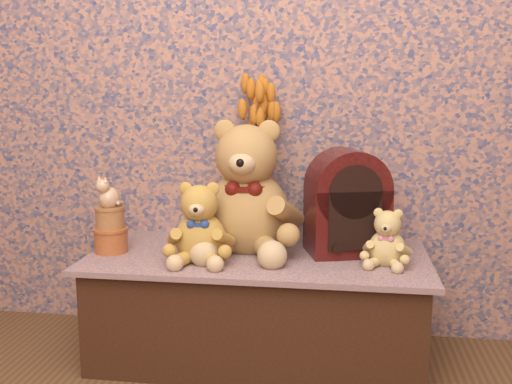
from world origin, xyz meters
TOP-DOWN VIEW (x-y plane):
  - display_shelf at (0.00, 1.22)m, footprint 1.23×0.58m
  - teddy_large at (-0.05, 1.28)m, footprint 0.41×0.49m
  - teddy_medium at (-0.19, 1.12)m, footprint 0.26×0.30m
  - teddy_small at (0.46, 1.16)m, footprint 0.20×0.23m
  - cathedral_radio at (0.32, 1.29)m, footprint 0.32×0.27m
  - ceramic_vase at (-0.02, 1.41)m, footprint 0.16×0.16m
  - dried_stalks at (-0.02, 1.41)m, footprint 0.28×0.28m
  - biscuit_tin_lower at (-0.54, 1.17)m, footprint 0.13×0.13m
  - biscuit_tin_upper at (-0.54, 1.17)m, footprint 0.13×0.13m
  - cat_figurine at (-0.54, 1.17)m, footprint 0.12×0.12m

SIDE VIEW (x-z plane):
  - display_shelf at x=0.00m, z-range 0.00..0.40m
  - biscuit_tin_lower at x=-0.54m, z-range 0.40..0.48m
  - ceramic_vase at x=-0.02m, z-range 0.40..0.60m
  - teddy_small at x=0.46m, z-range 0.40..0.61m
  - biscuit_tin_upper at x=-0.54m, z-range 0.48..0.57m
  - teddy_medium at x=-0.19m, z-range 0.40..0.70m
  - cathedral_radio at x=0.32m, z-range 0.40..0.78m
  - cat_figurine at x=-0.54m, z-range 0.57..0.69m
  - teddy_large at x=-0.05m, z-range 0.40..0.92m
  - dried_stalks at x=-0.02m, z-range 0.60..1.03m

